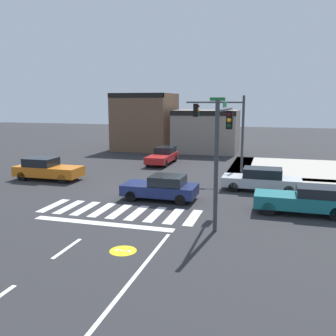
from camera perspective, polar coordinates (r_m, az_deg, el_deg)
ground_plane at (r=23.21m, az=-3.04°, el=-3.51°), size 120.00×120.00×0.00m
crosswalk_near at (r=19.16m, az=-7.43°, el=-6.57°), size 8.11×2.56×0.01m
lane_markings at (r=11.98m, az=-18.93°, el=-17.77°), size 6.80×24.25×0.01m
bike_detector_marking at (r=14.35m, az=-6.89°, el=-12.45°), size 1.02×1.02×0.01m
curb_corner_northeast at (r=31.23m, az=17.76°, el=-0.27°), size 10.00×10.60×0.15m
storefront_row at (r=42.07m, az=-0.13°, el=6.62°), size 13.64×6.79×6.32m
traffic_signal_southeast at (r=17.39m, az=8.41°, el=4.63°), size 0.32×5.10×5.57m
traffic_signal_northeast at (r=27.14m, az=8.27°, el=6.96°), size 4.20×0.32×5.88m
car_silver at (r=23.79m, az=14.12°, el=-1.70°), size 4.76×1.77×1.43m
car_navy at (r=21.03m, az=-0.97°, el=-3.00°), size 4.16×1.93×1.40m
car_orange at (r=27.66m, az=-18.03°, el=-0.15°), size 4.73×1.88×1.55m
car_teal at (r=19.57m, az=20.18°, el=-4.57°), size 4.52×1.73×1.42m
car_red at (r=32.98m, az=-0.81°, el=1.89°), size 1.75×4.65×1.42m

